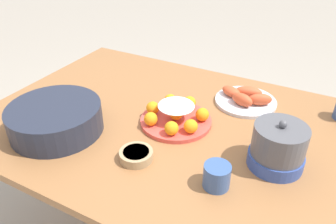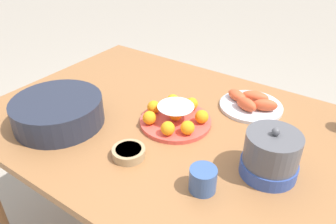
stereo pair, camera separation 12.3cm
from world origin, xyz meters
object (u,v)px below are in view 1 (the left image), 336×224
serving_bowl (55,118)px  sauce_bowl (136,155)px  seafood_platter (246,98)px  warming_pot (278,147)px  cup_far (217,176)px  cake_plate (176,116)px  dining_table (161,138)px

serving_bowl → sauce_bowl: size_ratio=3.03×
seafood_platter → warming_pot: (-0.19, 0.33, 0.05)m
serving_bowl → sauce_bowl: (-0.34, 0.00, -0.04)m
cup_far → sauce_bowl: bearing=1.9°
cup_far → warming_pot: 0.22m
serving_bowl → warming_pot: bearing=-166.2°
seafood_platter → cup_far: cup_far is taller
cup_far → cake_plate: bearing=-43.3°
sauce_bowl → seafood_platter: bearing=-111.9°
cake_plate → seafood_platter: 0.33m
seafood_platter → dining_table: bearing=47.2°
cake_plate → sauce_bowl: (0.02, 0.25, -0.01)m
seafood_platter → cake_plate: bearing=54.7°
warming_pot → cup_far: bearing=53.0°
seafood_platter → cup_far: (-0.06, 0.51, 0.02)m
dining_table → sauce_bowl: 0.27m
warming_pot → seafood_platter: bearing=-59.6°
cup_far → seafood_platter: bearing=-82.8°
sauce_bowl → dining_table: bearing=-79.1°
seafood_platter → cup_far: size_ratio=3.18×
dining_table → warming_pot: size_ratio=7.74×
cup_far → serving_bowl: bearing=0.8°
seafood_platter → serving_bowl: bearing=43.2°
dining_table → sauce_bowl: sauce_bowl is taller
dining_table → warming_pot: bearing=172.5°
serving_bowl → seafood_platter: 0.75m
seafood_platter → cup_far: 0.51m
cake_plate → cup_far: cake_plate is taller
dining_table → seafood_platter: 0.39m
dining_table → cup_far: (-0.32, 0.23, 0.13)m
dining_table → cup_far: bearing=143.8°
cake_plate → sauce_bowl: bearing=85.9°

